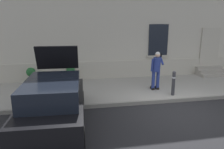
{
  "coord_description": "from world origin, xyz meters",
  "views": [
    {
      "loc": [
        -3.65,
        -6.37,
        3.12
      ],
      "look_at": [
        -2.2,
        1.6,
        1.1
      ],
      "focal_mm": 33.32,
      "sensor_mm": 36.0,
      "label": 1
    }
  ],
  "objects_px": {
    "bollard_near_person": "(174,82)",
    "planter_cream": "(71,73)",
    "bollard_far_left": "(72,88)",
    "person_on_phone": "(156,68)",
    "planter_olive": "(31,76)",
    "hatchback_car_black": "(54,101)"
  },
  "relations": [
    {
      "from": "bollard_near_person",
      "to": "planter_cream",
      "type": "bearing_deg",
      "value": 146.32
    },
    {
      "from": "bollard_far_left",
      "to": "bollard_near_person",
      "type": "bearing_deg",
      "value": 0.0
    },
    {
      "from": "person_on_phone",
      "to": "planter_cream",
      "type": "height_order",
      "value": "person_on_phone"
    },
    {
      "from": "bollard_near_person",
      "to": "planter_cream",
      "type": "distance_m",
      "value": 5.09
    },
    {
      "from": "person_on_phone",
      "to": "planter_olive",
      "type": "relative_size",
      "value": 2.03
    },
    {
      "from": "bollard_near_person",
      "to": "planter_olive",
      "type": "distance_m",
      "value": 6.7
    },
    {
      "from": "planter_cream",
      "to": "bollard_near_person",
      "type": "bearing_deg",
      "value": -33.68
    },
    {
      "from": "bollard_far_left",
      "to": "person_on_phone",
      "type": "xyz_separation_m",
      "value": [
        3.71,
        0.83,
        0.44
      ]
    },
    {
      "from": "hatchback_car_black",
      "to": "bollard_far_left",
      "type": "xyz_separation_m",
      "value": [
        0.54,
        1.57,
        -0.09
      ]
    },
    {
      "from": "bollard_far_left",
      "to": "planter_olive",
      "type": "xyz_separation_m",
      "value": [
        -1.99,
        2.68,
        -0.11
      ]
    },
    {
      "from": "bollard_near_person",
      "to": "planter_olive",
      "type": "bearing_deg",
      "value": 156.45
    },
    {
      "from": "bollard_far_left",
      "to": "hatchback_car_black",
      "type": "bearing_deg",
      "value": -108.97
    },
    {
      "from": "hatchback_car_black",
      "to": "planter_cream",
      "type": "distance_m",
      "value": 4.42
    },
    {
      "from": "bollard_near_person",
      "to": "bollard_far_left",
      "type": "relative_size",
      "value": 1.0
    },
    {
      "from": "person_on_phone",
      "to": "planter_olive",
      "type": "xyz_separation_m",
      "value": [
        -5.7,
        1.85,
        -0.55
      ]
    },
    {
      "from": "bollard_near_person",
      "to": "hatchback_car_black",
      "type": "bearing_deg",
      "value": -161.51
    },
    {
      "from": "hatchback_car_black",
      "to": "planter_olive",
      "type": "relative_size",
      "value": 4.8
    },
    {
      "from": "planter_cream",
      "to": "bollard_far_left",
      "type": "bearing_deg",
      "value": -88.23
    },
    {
      "from": "hatchback_car_black",
      "to": "person_on_phone",
      "type": "height_order",
      "value": "hatchback_car_black"
    },
    {
      "from": "hatchback_car_black",
      "to": "bollard_near_person",
      "type": "xyz_separation_m",
      "value": [
        4.69,
        1.57,
        -0.09
      ]
    },
    {
      "from": "planter_olive",
      "to": "bollard_far_left",
      "type": "bearing_deg",
      "value": -53.37
    },
    {
      "from": "planter_olive",
      "to": "hatchback_car_black",
      "type": "bearing_deg",
      "value": -71.12
    }
  ]
}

